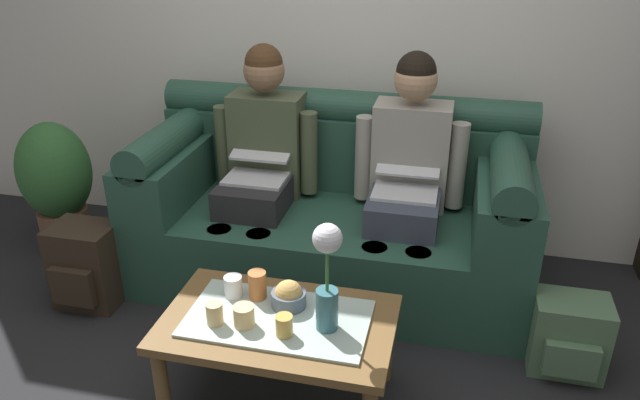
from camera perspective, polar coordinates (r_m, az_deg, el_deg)
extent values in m
cube|color=#234738|center=(3.22, 0.91, -4.33)|extent=(1.98, 0.88, 0.42)
cube|color=#234738|center=(3.34, 2.19, 4.56)|extent=(1.98, 0.22, 0.40)
cylinder|color=#234738|center=(3.25, 2.26, 8.74)|extent=(1.98, 0.18, 0.18)
cube|color=#234738|center=(3.33, -13.52, 2.70)|extent=(0.28, 0.88, 0.28)
cylinder|color=#234738|center=(3.27, -13.85, 5.70)|extent=(0.18, 0.88, 0.18)
cube|color=#234738|center=(3.01, 16.98, -0.22)|extent=(0.28, 0.88, 0.28)
cylinder|color=#234738|center=(2.94, 17.44, 3.02)|extent=(0.18, 0.88, 0.18)
cube|color=#232326|center=(3.13, -6.11, 0.49)|extent=(0.34, 0.40, 0.15)
cylinder|color=#232326|center=(3.09, -9.20, -6.13)|extent=(0.12, 0.12, 0.42)
cylinder|color=#232326|center=(3.02, -5.66, -6.64)|extent=(0.12, 0.12, 0.42)
cube|color=#475138|center=(3.27, -4.90, 5.33)|extent=(0.38, 0.22, 0.54)
cylinder|color=#475138|center=(3.32, -8.99, 5.05)|extent=(0.09, 0.09, 0.44)
cylinder|color=#475138|center=(3.17, -1.06, 4.43)|extent=(0.09, 0.09, 0.44)
sphere|color=#936B4C|center=(3.13, -5.29, 12.00)|extent=(0.21, 0.21, 0.21)
sphere|color=#472D19|center=(3.12, -5.32, 12.71)|extent=(0.19, 0.19, 0.19)
cube|color=silver|center=(3.11, -6.06, 2.02)|extent=(0.31, 0.22, 0.02)
cube|color=silver|center=(3.19, -5.36, 4.78)|extent=(0.31, 0.21, 0.07)
cube|color=black|center=(3.19, -5.41, 4.68)|extent=(0.27, 0.18, 0.05)
cube|color=#383D4C|center=(2.98, 7.85, -0.94)|extent=(0.34, 0.40, 0.15)
cylinder|color=#383D4C|center=(2.91, 4.98, -8.01)|extent=(0.12, 0.12, 0.42)
cylinder|color=#383D4C|center=(2.89, 8.94, -8.44)|extent=(0.12, 0.12, 0.42)
cube|color=gray|center=(3.12, 8.54, 4.18)|extent=(0.38, 0.22, 0.54)
cylinder|color=gray|center=(3.12, 4.14, 3.98)|extent=(0.09, 0.09, 0.44)
cylinder|color=gray|center=(3.09, 12.79, 3.15)|extent=(0.09, 0.09, 0.44)
sphere|color=tan|center=(2.99, 9.00, 11.12)|extent=(0.21, 0.21, 0.21)
sphere|color=black|center=(2.98, 9.05, 11.86)|extent=(0.19, 0.19, 0.19)
cube|color=silver|center=(2.97, 7.99, 0.67)|extent=(0.31, 0.22, 0.02)
cube|color=silver|center=(3.06, 8.40, 3.60)|extent=(0.31, 0.20, 0.09)
cube|color=black|center=(3.05, 8.38, 3.47)|extent=(0.27, 0.17, 0.07)
cube|color=brown|center=(2.38, -3.97, -11.51)|extent=(0.89, 0.55, 0.04)
cube|color=#9EB2A8|center=(2.36, -3.99, -11.05)|extent=(0.70, 0.39, 0.01)
cylinder|color=brown|center=(2.48, -14.63, -16.67)|extent=(0.06, 0.06, 0.36)
cylinder|color=brown|center=(2.79, -10.43, -10.78)|extent=(0.06, 0.06, 0.36)
cylinder|color=brown|center=(2.61, 6.24, -13.28)|extent=(0.06, 0.06, 0.36)
cylinder|color=#336672|center=(2.26, 0.66, -10.24)|extent=(0.08, 0.08, 0.16)
cylinder|color=#3D7538|center=(2.16, 0.68, -6.55)|extent=(0.01, 0.01, 0.18)
sphere|color=silver|center=(2.10, 0.70, -3.62)|extent=(0.11, 0.11, 0.11)
cylinder|color=#4C5666|center=(2.40, -2.96, -9.26)|extent=(0.14, 0.14, 0.06)
sphere|color=tan|center=(2.39, -2.98, -8.82)|extent=(0.11, 0.11, 0.11)
cylinder|color=#DBB77A|center=(2.31, -7.17, -10.75)|extent=(0.08, 0.08, 0.08)
cylinder|color=silver|center=(2.47, -8.16, -8.05)|extent=(0.07, 0.07, 0.09)
cylinder|color=gold|center=(2.25, -3.39, -11.70)|extent=(0.06, 0.06, 0.08)
cylinder|color=#B26633|center=(2.44, -5.91, -7.95)|extent=(0.07, 0.07, 0.12)
cylinder|color=#DBB77A|center=(2.33, -9.88, -10.48)|extent=(0.06, 0.06, 0.09)
cube|color=#4C6B4C|center=(2.87, 22.31, -11.62)|extent=(0.31, 0.22, 0.34)
cube|color=#4C6B4C|center=(2.79, 22.52, -13.76)|extent=(0.22, 0.05, 0.15)
cube|color=#2D2319|center=(3.26, -21.02, -5.69)|extent=(0.31, 0.24, 0.43)
cube|color=#2D2319|center=(3.19, -22.24, -7.59)|extent=(0.22, 0.05, 0.19)
cylinder|color=brown|center=(3.85, -22.77, -2.55)|extent=(0.28, 0.28, 0.26)
ellipsoid|color=#2D602D|center=(3.70, -23.72, 2.52)|extent=(0.40, 0.40, 0.56)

